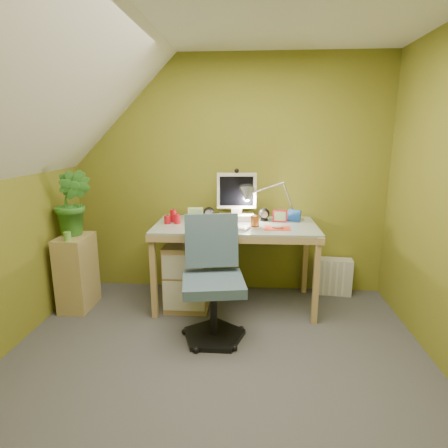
# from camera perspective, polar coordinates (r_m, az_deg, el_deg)

# --- Properties ---
(floor) EXTENTS (3.20, 3.20, 0.01)m
(floor) POSITION_cam_1_polar(r_m,az_deg,el_deg) (2.77, -1.67, -22.55)
(floor) COLOR #48484C
(floor) RESTS_ON ground
(wall_back) EXTENTS (3.20, 0.01, 2.40)m
(wall_back) POSITION_cam_1_polar(r_m,az_deg,el_deg) (3.86, 0.67, 7.14)
(wall_back) COLOR olive
(wall_back) RESTS_ON floor
(wall_front) EXTENTS (3.20, 0.01, 2.40)m
(wall_front) POSITION_cam_1_polar(r_m,az_deg,el_deg) (0.80, -14.97, -19.27)
(wall_front) COLOR olive
(wall_front) RESTS_ON floor
(slope_ceiling) EXTENTS (1.10, 3.20, 1.10)m
(slope_ceiling) POSITION_cam_1_polar(r_m,az_deg,el_deg) (2.56, -25.97, 17.20)
(slope_ceiling) COLOR white
(slope_ceiling) RESTS_ON wall_left
(desk) EXTENTS (1.52, 0.78, 0.81)m
(desk) POSITION_cam_1_polar(r_m,az_deg,el_deg) (3.63, 1.72, -6.23)
(desk) COLOR tan
(desk) RESTS_ON floor
(monitor) EXTENTS (0.41, 0.26, 0.53)m
(monitor) POSITION_cam_1_polar(r_m,az_deg,el_deg) (3.64, 1.93, 4.75)
(monitor) COLOR beige
(monitor) RESTS_ON desk
(speaker_left) EXTENTS (0.12, 0.12, 0.13)m
(speaker_left) POSITION_cam_1_polar(r_m,az_deg,el_deg) (3.67, -2.32, 1.63)
(speaker_left) COLOR black
(speaker_left) RESTS_ON desk
(speaker_right) EXTENTS (0.11, 0.11, 0.13)m
(speaker_right) POSITION_cam_1_polar(r_m,az_deg,el_deg) (3.65, 6.13, 1.47)
(speaker_right) COLOR black
(speaker_right) RESTS_ON desk
(keyboard) EXTENTS (0.44, 0.26, 0.02)m
(keyboard) POSITION_cam_1_polar(r_m,az_deg,el_deg) (3.38, 0.31, -0.37)
(keyboard) COLOR white
(keyboard) RESTS_ON desk
(mousepad) EXTENTS (0.24, 0.17, 0.01)m
(mousepad) POSITION_cam_1_polar(r_m,az_deg,el_deg) (3.38, 8.12, -0.63)
(mousepad) COLOR red
(mousepad) RESTS_ON desk
(mouse) EXTENTS (0.12, 0.08, 0.04)m
(mouse) POSITION_cam_1_polar(r_m,az_deg,el_deg) (3.37, 8.12, -0.37)
(mouse) COLOR silver
(mouse) RESTS_ON mousepad
(amber_tumbler) EXTENTS (0.09, 0.09, 0.10)m
(amber_tumbler) POSITION_cam_1_polar(r_m,az_deg,el_deg) (3.42, 4.73, 0.43)
(amber_tumbler) COLOR #994C16
(amber_tumbler) RESTS_ON desk
(candle_cluster) EXTENTS (0.17, 0.15, 0.12)m
(candle_cluster) POSITION_cam_1_polar(r_m,az_deg,el_deg) (3.58, -7.85, 1.09)
(candle_cluster) COLOR red
(candle_cluster) RESTS_ON desk
(photo_frame_red) EXTENTS (0.14, 0.03, 0.12)m
(photo_frame_red) POSITION_cam_1_polar(r_m,az_deg,el_deg) (3.62, 8.52, 1.21)
(photo_frame_red) COLOR #AE1228
(photo_frame_red) RESTS_ON desk
(photo_frame_blue) EXTENTS (0.12, 0.09, 0.11)m
(photo_frame_blue) POSITION_cam_1_polar(r_m,az_deg,el_deg) (3.67, 10.65, 1.27)
(photo_frame_blue) COLOR #154191
(photo_frame_blue) RESTS_ON desk
(photo_frame_green) EXTENTS (0.15, 0.03, 0.13)m
(photo_frame_green) POSITION_cam_1_polar(r_m,az_deg,el_deg) (3.67, -4.38, 1.56)
(photo_frame_green) COLOR #A4BA7F
(photo_frame_green) RESTS_ON desk
(desk_lamp) EXTENTS (0.53, 0.26, 0.55)m
(desk_lamp) POSITION_cam_1_polar(r_m,az_deg,el_deg) (3.64, 9.04, 4.77)
(desk_lamp) COLOR #B1B2B6
(desk_lamp) RESTS_ON desk
(side_ledge) EXTENTS (0.26, 0.40, 0.71)m
(side_ledge) POSITION_cam_1_polar(r_m,az_deg,el_deg) (3.84, -21.48, -6.85)
(side_ledge) COLOR tan
(side_ledge) RESTS_ON floor
(potted_plant) EXTENTS (0.34, 0.28, 0.62)m
(potted_plant) POSITION_cam_1_polar(r_m,az_deg,el_deg) (3.72, -22.03, 3.04)
(potted_plant) COLOR #367E2A
(potted_plant) RESTS_ON side_ledge
(green_cup) EXTENTS (0.07, 0.07, 0.08)m
(green_cup) POSITION_cam_1_polar(r_m,az_deg,el_deg) (3.59, -22.75, -1.75)
(green_cup) COLOR #69A946
(green_cup) RESTS_ON side_ledge
(task_chair) EXTENTS (0.63, 0.63, 0.99)m
(task_chair) POSITION_cam_1_polar(r_m,az_deg,el_deg) (2.99, -1.65, -8.77)
(task_chair) COLOR #41586A
(task_chair) RESTS_ON floor
(radiator) EXTENTS (0.39, 0.18, 0.38)m
(radiator) POSITION_cam_1_polar(r_m,az_deg,el_deg) (4.09, 16.22, -7.67)
(radiator) COLOR silver
(radiator) RESTS_ON floor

